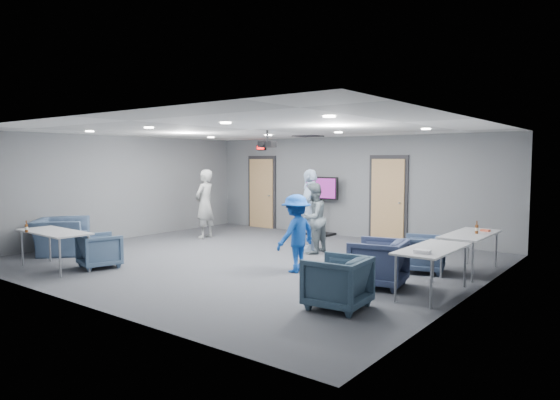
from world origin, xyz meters
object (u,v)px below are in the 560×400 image
Objects in this scene: person_c at (311,211)px; chair_right_a at (423,254)px; chair_right_c at (337,282)px; person_d at (296,233)px; table_right_b at (433,251)px; tv_stand at (321,202)px; bottle_front at (26,228)px; person_b at (313,218)px; chair_right_b at (378,263)px; chair_front_b at (61,236)px; table_front_left at (54,234)px; person_a at (205,204)px; table_right_a at (471,236)px; projector at (267,144)px; chair_front_a at (100,251)px; bottle_right at (477,229)px.

person_c is 2.91m from chair_right_a.
chair_right_c is at bearing -17.06° from chair_right_a.
person_d is 1.91× the size of chair_right_a.
table_right_b is 6.25m from tv_stand.
tv_stand is at bearing 75.07° from bottle_front.
chair_right_b is (2.48, -1.77, -0.39)m from person_b.
table_front_left is at bearing -170.93° from chair_front_b.
person_c is at bearing -62.38° from tv_stand.
table_front_left is (-3.79, -2.61, -0.04)m from person_d.
bottle_front is at bearing -68.44° from chair_right_a.
person_a is 4.45m from table_front_left.
chair_right_a is 7.75m from chair_front_b.
person_a is 1.09× the size of table_right_a.
projector is (-3.81, -1.24, 1.73)m from table_right_a.
chair_front_a is at bearing 49.12° from table_front_left.
person_c is at bearing 81.08° from person_a.
bottle_front is at bearing -48.49° from person_d.
projector reaches higher than chair_right_c.
person_c is at bearing 63.94° from projector.
chair_front_b is (-7.00, -0.21, 0.02)m from chair_right_c.
bottle_right is 0.65× the size of projector.
chair_front_b is 5.06m from projector.
bottle_right reaches higher than chair_right_c.
projector is at bearing -130.52° from chair_right_c.
bottle_right is at bearing -130.88° from chair_front_a.
chair_right_c is 3.44× the size of bottle_right.
person_d reaches higher than table_right_a.
chair_front_a is (-5.02, -0.51, -0.04)m from chair_right_c.
chair_right_c is (1.79, -1.50, -0.35)m from person_d.
table_right_a reaches higher than chair_right_a.
chair_front_a is at bearing -44.32° from person_c.
person_d is 5.03m from bottle_front.
chair_right_a is 0.45× the size of table_right_a.
table_right_b is (7.79, 1.73, 0.29)m from chair_front_b.
bottle_right is (0.10, 0.03, 0.14)m from table_right_a.
person_c is at bearing -137.03° from chair_right_b.
person_d is at bearing 12.82° from person_c.
projector reaches higher than chair_right_b.
person_b is 7.02× the size of bottle_front.
table_front_left is at bearing -46.26° from person_c.
chair_front_b reaches higher than table_right_a.
table_right_b is 4.24m from projector.
chair_front_a is 6.27m from tv_stand.
projector is at bearing -75.61° from tv_stand.
chair_right_a is 3.38× the size of bottle_front.
chair_front_b is (-5.21, -1.71, -0.33)m from person_d.
table_front_left is at bearing -36.55° from person_b.
person_d is at bearing -68.21° from chair_right_a.
projector reaches higher than bottle_right.
bottle_right is (0.10, 1.93, 0.14)m from table_right_b.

